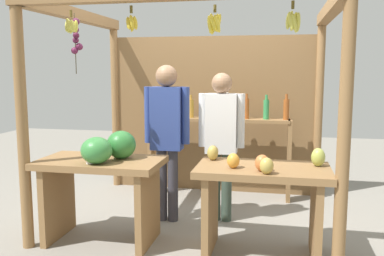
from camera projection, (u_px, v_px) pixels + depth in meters
ground_plane at (196, 217)px, 4.60m from camera, size 12.00×12.00×0.00m
market_stall at (203, 92)px, 4.86m from camera, size 2.79×2.25×2.25m
fruit_counter_left at (103, 174)px, 3.86m from camera, size 1.12×0.68×1.04m
fruit_counter_right at (262, 191)px, 3.60m from camera, size 1.12×0.64×0.94m
bottle_shelf_unit at (218, 134)px, 5.25m from camera, size 1.79×0.22×1.32m
vendor_man at (167, 129)px, 4.38m from camera, size 0.48×0.22×1.64m
vendor_woman at (221, 134)px, 4.38m from camera, size 0.48×0.21×1.56m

